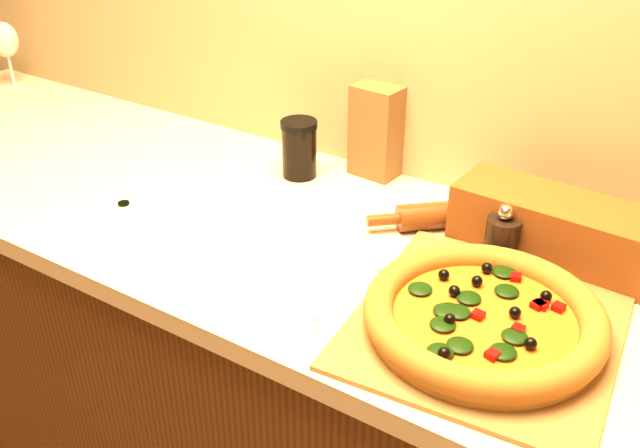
{
  "coord_description": "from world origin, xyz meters",
  "views": [
    {
      "loc": [
        0.61,
        0.44,
        1.6
      ],
      "look_at": [
        0.01,
        1.38,
        0.96
      ],
      "focal_mm": 40.0,
      "sensor_mm": 36.0,
      "label": 1
    }
  ],
  "objects": [
    {
      "name": "dark_jar",
      "position": [
        -0.21,
        1.62,
        0.97
      ],
      "size": [
        0.08,
        0.08,
        0.13
      ],
      "color": "black",
      "rests_on": "countertop"
    },
    {
      "name": "pizza",
      "position": [
        0.35,
        1.31,
        0.93
      ],
      "size": [
        0.37,
        0.37,
        0.05
      ],
      "color": "#B26B2C",
      "rests_on": "pizza_peel"
    },
    {
      "name": "pepper_grinder",
      "position": [
        0.29,
        1.53,
        0.95
      ],
      "size": [
        0.06,
        0.06,
        0.11
      ],
      "color": "black",
      "rests_on": "countertop"
    },
    {
      "name": "pizza_peel",
      "position": [
        0.35,
        1.35,
        0.9
      ],
      "size": [
        0.43,
        0.61,
        0.01
      ],
      "rotation": [
        0.0,
        0.0,
        0.09
      ],
      "color": "brown",
      "rests_on": "countertop"
    },
    {
      "name": "bread_bag",
      "position": [
        0.39,
        1.6,
        0.96
      ],
      "size": [
        0.42,
        0.16,
        0.11
      ],
      "primitive_type": "cube",
      "rotation": [
        0.0,
        0.0,
        -0.05
      ],
      "color": "brown",
      "rests_on": "countertop"
    },
    {
      "name": "paper_bag",
      "position": [
        -0.07,
        1.73,
        1.0
      ],
      "size": [
        0.11,
        0.09,
        0.2
      ],
      "primitive_type": "cube",
      "rotation": [
        0.0,
        0.0,
        -0.09
      ],
      "color": "brown",
      "rests_on": "countertop"
    },
    {
      "name": "bottle_cap",
      "position": [
        -0.44,
        1.31,
        0.9
      ],
      "size": [
        0.03,
        0.03,
        0.01
      ],
      "primitive_type": "cylinder",
      "rotation": [
        0.0,
        0.0,
        -0.1
      ],
      "color": "black",
      "rests_on": "countertop"
    },
    {
      "name": "wine_glass",
      "position": [
        -1.25,
        1.65,
        1.04
      ],
      "size": [
        0.08,
        0.08,
        0.19
      ],
      "color": "silver",
      "rests_on": "countertop"
    },
    {
      "name": "countertop",
      "position": [
        0.0,
        1.43,
        0.88
      ],
      "size": [
        2.84,
        0.68,
        0.04
      ],
      "primitive_type": "cube",
      "color": "beige",
      "rests_on": "cabinet"
    },
    {
      "name": "cabinet",
      "position": [
        0.0,
        1.43,
        0.43
      ],
      "size": [
        2.8,
        0.65,
        0.86
      ],
      "primitive_type": "cube",
      "color": "#41240D",
      "rests_on": "ground"
    },
    {
      "name": "rolling_pin",
      "position": [
        0.19,
        1.61,
        0.93
      ],
      "size": [
        0.3,
        0.28,
        0.05
      ],
      "rotation": [
        0.0,
        0.0,
        0.74
      ],
      "color": "#57230E",
      "rests_on": "countertop"
    }
  ]
}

